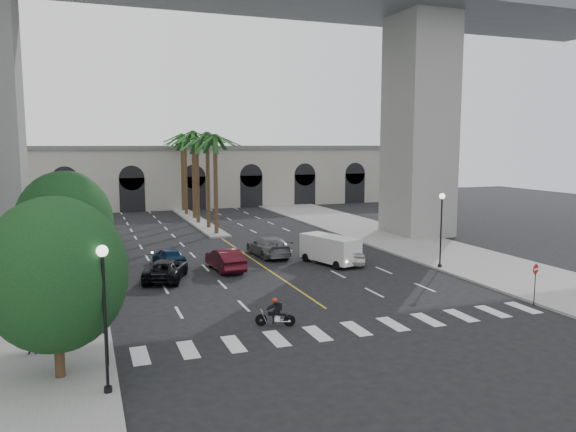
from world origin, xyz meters
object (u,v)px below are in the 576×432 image
object	(u,v)px
lamp_post_left_near	(105,307)
do_not_enter_sign	(535,275)
traffic_signal_far	(102,283)
traffic_signal_near	(106,307)
car_d	(268,246)
lamp_post_left_far	(93,224)
motorcycle_rider	(276,313)
lamp_post_right	(441,224)
car_c	(166,270)
car_a	(349,251)
pedestrian_a	(32,336)
cargo_van	(330,249)
pedestrian_b	(72,288)
car_b	(225,259)
car_e	(169,256)

from	to	relation	value
lamp_post_left_near	do_not_enter_sign	distance (m)	22.68
traffic_signal_far	traffic_signal_near	bearing A→B (deg)	-90.00
lamp_post_left_near	car_d	size ratio (longest dim) A/B	0.99
traffic_signal_near	car_d	xyz separation A→B (m)	(12.80, 18.97, -1.72)
lamp_post_left_far	motorcycle_rider	bearing A→B (deg)	-63.25
lamp_post_right	car_c	xyz separation A→B (m)	(-18.52, 3.40, -2.54)
car_a	lamp_post_left_near	bearing A→B (deg)	63.10
lamp_post_left_far	motorcycle_rider	xyz separation A→B (m)	(7.98, -15.82, -2.59)
traffic_signal_far	car_a	bearing A→B (deg)	31.17
lamp_post_left_near	car_a	bearing A→B (deg)	44.08
lamp_post_left_far	traffic_signal_far	distance (m)	14.52
motorcycle_rider	car_d	xyz separation A→B (m)	(4.92, 16.29, 0.15)
car_a	pedestrian_a	world-z (taller)	car_a
do_not_enter_sign	cargo_van	bearing A→B (deg)	95.57
lamp_post_left_near	motorcycle_rider	bearing A→B (deg)	32.99
traffic_signal_far	car_a	world-z (taller)	traffic_signal_far
car_d	car_a	bearing A→B (deg)	135.26
lamp_post_left_far	pedestrian_b	xyz separation A→B (m)	(-1.30, -9.42, -2.08)
traffic_signal_near	car_b	size ratio (longest dim) A/B	0.78
lamp_post_right	lamp_post_left_far	bearing A→B (deg)	160.67
car_a	lamp_post_right	bearing A→B (deg)	159.64
car_d	pedestrian_a	bearing A→B (deg)	43.70
lamp_post_right	do_not_enter_sign	world-z (taller)	lamp_post_right
car_e	pedestrian_b	bearing A→B (deg)	46.16
pedestrian_b	pedestrian_a	bearing A→B (deg)	-67.25
car_a	pedestrian_b	xyz separation A→B (m)	(-19.03, -5.58, 0.29)
cargo_van	pedestrian_b	bearing A→B (deg)	-179.79
car_a	car_d	xyz separation A→B (m)	(-4.83, 4.30, -0.07)
car_e	cargo_van	distance (m)	11.72
traffic_signal_near	do_not_enter_sign	xyz separation A→B (m)	(22.22, 1.20, -0.85)
motorcycle_rider	car_e	world-z (taller)	motorcycle_rider
motorcycle_rider	car_a	xyz separation A→B (m)	(9.75, 11.99, 0.22)
lamp_post_left_near	motorcycle_rider	xyz separation A→B (m)	(7.98, 5.18, -2.59)
lamp_post_right	do_not_enter_sign	bearing A→B (deg)	-92.96
car_b	pedestrian_a	distance (m)	17.22
lamp_post_left_near	traffic_signal_near	world-z (taller)	lamp_post_left_near
car_a	car_e	xyz separation A→B (m)	(-12.65, 3.54, -0.18)
car_e	do_not_enter_sign	distance (m)	24.24
traffic_signal_far	cargo_van	distance (m)	19.35
lamp_post_left_near	cargo_van	size ratio (longest dim) A/B	1.03
lamp_post_right	car_b	world-z (taller)	lamp_post_right
car_b	lamp_post_left_near	bearing A→B (deg)	60.07
car_a	car_b	xyz separation A→B (m)	(-9.18, 0.69, -0.08)
traffic_signal_near	lamp_post_right	bearing A→B (deg)	24.82
traffic_signal_far	car_d	xyz separation A→B (m)	(12.80, 14.97, -1.72)
car_a	do_not_enter_sign	size ratio (longest dim) A/B	2.20
car_d	cargo_van	distance (m)	5.49
car_d	pedestrian_a	xyz separation A→B (m)	(-15.65, -16.62, 0.14)
car_d	car_b	bearing A→B (deg)	36.71
traffic_signal_near	traffic_signal_far	distance (m)	4.00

